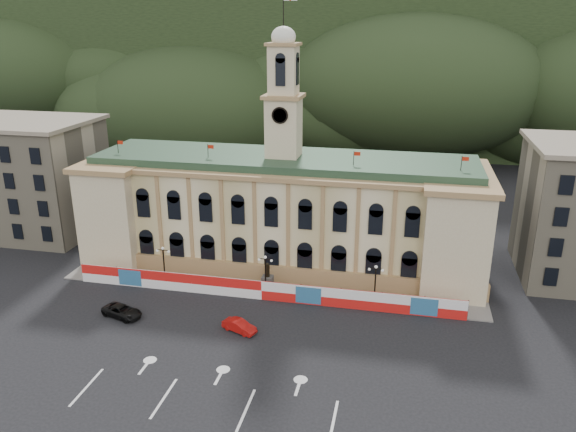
% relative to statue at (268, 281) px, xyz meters
% --- Properties ---
extents(ground, '(260.00, 260.00, 0.00)m').
position_rel_statue_xyz_m(ground, '(0.00, -18.00, -1.19)').
color(ground, black).
rests_on(ground, ground).
extents(lane_markings, '(26.00, 10.00, 0.02)m').
position_rel_statue_xyz_m(lane_markings, '(0.00, -23.00, -1.18)').
color(lane_markings, white).
rests_on(lane_markings, ground).
extents(hill_ridge, '(230.00, 80.00, 64.00)m').
position_rel_statue_xyz_m(hill_ridge, '(0.03, 103.99, 18.30)').
color(hill_ridge, black).
rests_on(hill_ridge, ground).
extents(city_hall, '(56.20, 17.60, 37.10)m').
position_rel_statue_xyz_m(city_hall, '(0.00, 9.63, 6.66)').
color(city_hall, beige).
rests_on(city_hall, ground).
extents(side_building_left, '(21.00, 17.00, 18.60)m').
position_rel_statue_xyz_m(side_building_left, '(-43.00, 12.93, 8.14)').
color(side_building_left, tan).
rests_on(side_building_left, ground).
extents(hoarding_fence, '(50.00, 0.44, 2.50)m').
position_rel_statue_xyz_m(hoarding_fence, '(0.06, -2.93, 0.06)').
color(hoarding_fence, red).
rests_on(hoarding_fence, ground).
extents(pavement, '(56.00, 5.50, 0.16)m').
position_rel_statue_xyz_m(pavement, '(0.00, -0.25, -1.11)').
color(pavement, slate).
rests_on(pavement, ground).
extents(statue, '(1.40, 1.40, 3.72)m').
position_rel_statue_xyz_m(statue, '(0.00, 0.00, 0.00)').
color(statue, '#595651').
rests_on(statue, ground).
extents(lamp_left, '(1.96, 0.44, 5.15)m').
position_rel_statue_xyz_m(lamp_left, '(-14.00, -1.00, 1.89)').
color(lamp_left, black).
rests_on(lamp_left, ground).
extents(lamp_center, '(1.96, 0.44, 5.15)m').
position_rel_statue_xyz_m(lamp_center, '(0.00, -1.00, 1.89)').
color(lamp_center, black).
rests_on(lamp_center, ground).
extents(lamp_right, '(1.96, 0.44, 5.15)m').
position_rel_statue_xyz_m(lamp_right, '(14.00, -1.00, 1.89)').
color(lamp_right, black).
rests_on(lamp_right, ground).
extents(red_sedan, '(4.24, 5.11, 1.36)m').
position_rel_statue_xyz_m(red_sedan, '(-0.53, -11.05, -0.51)').
color(red_sedan, '#B00F0C').
rests_on(red_sedan, ground).
extents(black_suv, '(5.11, 6.34, 1.41)m').
position_rel_statue_xyz_m(black_suv, '(-15.17, -10.75, -0.48)').
color(black_suv, black).
rests_on(black_suv, ground).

